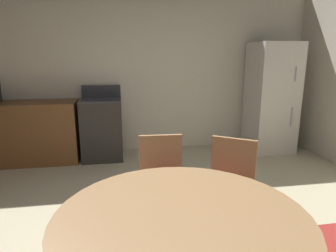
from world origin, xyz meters
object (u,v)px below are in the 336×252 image
Objects in this scene: refrigerator at (271,98)px; chair_north at (162,180)px; dining_table at (181,241)px; chair_northeast at (229,184)px; oven_range at (102,128)px.

chair_north is (-2.11, -2.05, -0.38)m from refrigerator.
dining_table is 1.49× the size of chair_northeast.
oven_range is 1.26× the size of chair_north.
chair_north is 0.57m from chair_northeast.
refrigerator is 2.97m from chair_north.
oven_range is 0.85× the size of dining_table.
chair_northeast is (1.16, -2.29, 0.03)m from oven_range.
chair_northeast is (0.54, -0.18, 0.00)m from chair_north.
oven_range reaches higher than chair_north.
refrigerator is (2.73, -0.05, 0.41)m from oven_range.
refrigerator is 2.76m from chair_northeast.
refrigerator is 1.36× the size of dining_table.
chair_north is (0.05, 1.01, -0.11)m from dining_table.
dining_table is at bearing -79.61° from oven_range.
refrigerator is at bearing 54.92° from dining_table.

